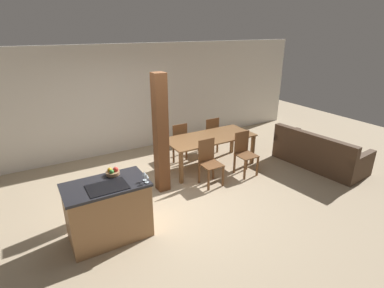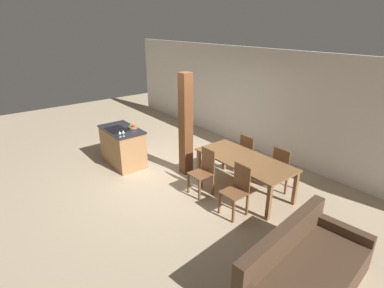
# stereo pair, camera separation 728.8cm
# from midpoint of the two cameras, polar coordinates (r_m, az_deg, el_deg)

# --- Properties ---
(ground_plane) EXTENTS (16.00, 16.00, 0.00)m
(ground_plane) POSITION_cam_midpoint_polar(r_m,az_deg,el_deg) (5.23, 25.37, -17.65)
(ground_plane) COLOR tan
(wall_back) EXTENTS (11.20, 0.08, 2.70)m
(wall_back) POSITION_cam_midpoint_polar(r_m,az_deg,el_deg) (7.11, 37.74, 2.63)
(wall_back) COLOR silver
(wall_back) RESTS_ON ground_plane
(kitchen_island) EXTENTS (1.22, 0.71, 0.93)m
(kitchen_island) POSITION_cam_midpoint_polar(r_m,az_deg,el_deg) (5.14, 11.04, -9.98)
(kitchen_island) COLOR #9E7047
(kitchen_island) RESTS_ON ground_plane
(fruit_bowl) EXTENTS (0.21, 0.21, 0.12)m
(fruit_bowl) POSITION_cam_midpoint_polar(r_m,az_deg,el_deg) (4.95, 14.75, -4.87)
(fruit_bowl) COLOR #99704C
(fruit_bowl) RESTS_ON kitchen_island
(wine_glass_near) EXTENTS (0.07, 0.07, 0.14)m
(wine_glass_near) POSITION_cam_midpoint_polar(r_m,az_deg,el_deg) (4.38, 14.42, -7.67)
(wine_glass_near) COLOR silver
(wine_glass_near) RESTS_ON kitchen_island
(wine_glass_middle) EXTENTS (0.07, 0.07, 0.14)m
(wine_glass_middle) POSITION_cam_midpoint_polar(r_m,az_deg,el_deg) (4.44, 15.07, -7.32)
(wine_glass_middle) COLOR silver
(wine_glass_middle) RESTS_ON kitchen_island
(dining_table) EXTENTS (2.05, 0.92, 0.74)m
(dining_table) POSITION_cam_midpoint_polar(r_m,az_deg,el_deg) (5.38, 45.20, -13.00)
(dining_table) COLOR brown
(dining_table) RESTS_ON ground_plane
(dining_chair_near_left) EXTENTS (0.40, 0.40, 0.95)m
(dining_chair_near_left) POSITION_cam_midpoint_polar(r_m,az_deg,el_deg) (4.89, 38.12, -16.34)
(dining_chair_near_left) COLOR brown
(dining_chair_near_left) RESTS_ON ground_plane
(dining_chair_near_right) EXTENTS (0.40, 0.40, 0.95)m
(dining_chair_near_right) POSITION_cam_midpoint_polar(r_m,az_deg,el_deg) (4.89, 48.94, -19.70)
(dining_chair_near_right) COLOR brown
(dining_chair_near_right) RESTS_ON ground_plane
(dining_chair_far_left) EXTENTS (0.40, 0.40, 0.95)m
(dining_chair_far_left) POSITION_cam_midpoint_polar(r_m,az_deg,el_deg) (6.08, 41.54, -10.01)
(dining_chair_far_left) COLOR brown
(dining_chair_far_left) RESTS_ON ground_plane
(dining_chair_far_right) EXTENTS (0.40, 0.40, 0.95)m
(dining_chair_far_right) POSITION_cam_midpoint_polar(r_m,az_deg,el_deg) (6.08, 50.01, -12.63)
(dining_chair_far_right) COLOR brown
(dining_chair_far_right) RESTS_ON ground_plane
(couch) EXTENTS (1.12, 2.10, 0.85)m
(couch) POSITION_cam_midpoint_polar(r_m,az_deg,el_deg) (5.03, 70.11, -29.80)
(couch) COLOR #473323
(couch) RESTS_ON ground_plane
(timber_post) EXTENTS (0.24, 0.24, 2.32)m
(timber_post) POSITION_cam_midpoint_polar(r_m,az_deg,el_deg) (4.98, 30.55, -4.87)
(timber_post) COLOR brown
(timber_post) RESTS_ON ground_plane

